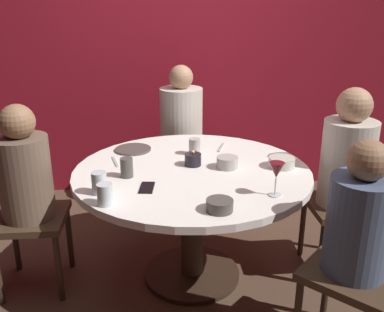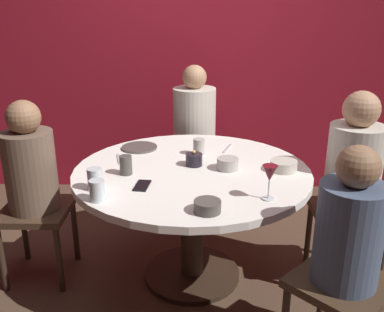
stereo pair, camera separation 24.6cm
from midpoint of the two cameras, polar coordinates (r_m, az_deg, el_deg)
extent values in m
plane|color=#4C3828|center=(2.84, 2.58, -15.60)|extent=(8.00, 8.00, 0.00)
cube|color=maroon|center=(3.80, 2.35, 14.59)|extent=(6.00, 0.10, 2.60)
cylinder|color=white|center=(2.50, 2.82, -2.21)|extent=(1.37, 1.37, 0.04)
cylinder|color=#332319|center=(2.65, 2.69, -9.53)|extent=(0.14, 0.14, 0.69)
cylinder|color=#2D2116|center=(2.83, 2.58, -15.36)|extent=(0.60, 0.60, 0.03)
cube|color=#3F2D1E|center=(2.74, -17.64, -6.99)|extent=(0.40, 0.40, 0.04)
cylinder|color=brown|center=(2.64, -18.21, -1.96)|extent=(0.30, 0.30, 0.48)
sphere|color=#8C6647|center=(2.54, -18.99, 4.88)|extent=(0.19, 0.19, 0.19)
cylinder|color=#332319|center=(2.78, -21.63, -12.72)|extent=(0.04, 0.04, 0.43)
cylinder|color=#332319|center=(2.67, -14.69, -13.30)|extent=(0.04, 0.04, 0.43)
cylinder|color=#332319|center=(3.05, -19.26, -9.38)|extent=(0.04, 0.04, 0.43)
cylinder|color=#332319|center=(2.95, -12.96, -9.74)|extent=(0.04, 0.04, 0.43)
cube|color=#3F2D1E|center=(3.50, 2.31, -0.16)|extent=(0.40, 0.40, 0.04)
cylinder|color=beige|center=(3.41, 2.38, 4.47)|extent=(0.34, 0.34, 0.55)
sphere|color=tan|center=(3.33, 2.47, 10.41)|extent=(0.19, 0.19, 0.19)
cylinder|color=#332319|center=(3.74, -0.39, -2.63)|extent=(0.04, 0.04, 0.43)
cylinder|color=#332319|center=(3.43, -0.53, -4.80)|extent=(0.04, 0.04, 0.43)
cylinder|color=#332319|center=(3.75, 4.82, -2.66)|extent=(0.04, 0.04, 0.43)
cylinder|color=#332319|center=(3.44, 5.16, -4.82)|extent=(0.04, 0.04, 0.43)
cube|color=#3F2D1E|center=(2.79, 22.37, -7.12)|extent=(0.40, 0.40, 0.04)
cylinder|color=beige|center=(2.68, 23.15, -1.71)|extent=(0.31, 0.31, 0.53)
sphere|color=tan|center=(2.58, 24.20, 5.65)|extent=(0.21, 0.21, 0.21)
cylinder|color=#332319|center=(3.10, 23.69, -9.49)|extent=(0.04, 0.04, 0.43)
cylinder|color=#332319|center=(2.98, 17.56, -9.81)|extent=(0.04, 0.04, 0.43)
cylinder|color=#332319|center=(2.83, 26.23, -12.76)|extent=(0.04, 0.04, 0.43)
cylinder|color=#332319|center=(2.71, 19.53, -13.31)|extent=(0.04, 0.04, 0.43)
cube|color=#3F2D1E|center=(2.16, 22.54, -15.51)|extent=(0.57, 0.57, 0.04)
cylinder|color=#475670|center=(2.03, 23.48, -9.66)|extent=(0.41, 0.41, 0.46)
sphere|color=#8C6647|center=(1.90, 24.75, -1.40)|extent=(0.18, 0.18, 0.18)
cylinder|color=#332319|center=(2.47, 19.81, -16.86)|extent=(0.04, 0.04, 0.43)
cylinder|color=black|center=(2.53, 3.05, -0.53)|extent=(0.10, 0.10, 0.07)
sphere|color=#F9D159|center=(2.52, 3.07, 0.49)|extent=(0.02, 0.02, 0.02)
cylinder|color=silver|center=(2.17, 13.32, -5.59)|extent=(0.06, 0.06, 0.01)
cylinder|color=silver|center=(2.15, 13.42, -4.43)|extent=(0.01, 0.01, 0.09)
cone|color=maroon|center=(2.12, 13.60, -2.33)|extent=(0.08, 0.08, 0.08)
cylinder|color=#4C4742|center=(2.84, -4.56, 1.11)|extent=(0.23, 0.23, 0.01)
cube|color=black|center=(2.26, -3.55, -4.01)|extent=(0.09, 0.15, 0.01)
cylinder|color=#4C4742|center=(1.99, 5.63, -6.76)|extent=(0.13, 0.13, 0.05)
cylinder|color=#B2ADA3|center=(2.49, 7.58, -1.05)|extent=(0.12, 0.12, 0.07)
cylinder|color=beige|center=(2.54, 14.83, -1.30)|extent=(0.15, 0.15, 0.06)
cylinder|color=silver|center=(2.10, -9.25, -4.62)|extent=(0.08, 0.08, 0.11)
cylinder|color=silver|center=(2.23, -9.74, -3.10)|extent=(0.08, 0.08, 0.11)
cylinder|color=#4C4742|center=(2.40, -5.92, -1.26)|extent=(0.07, 0.07, 0.11)
cylinder|color=#B2ADA3|center=(2.71, 3.52, 1.19)|extent=(0.07, 0.07, 0.10)
cube|color=#B7B7BC|center=(2.84, 7.17, 0.95)|extent=(0.07, 0.18, 0.01)
cube|color=#B7B7BC|center=(2.65, -7.11, -0.44)|extent=(0.06, 0.18, 0.01)
camera|label=1|loc=(0.12, -87.14, 1.03)|focal=40.12mm
camera|label=2|loc=(0.12, 92.86, -1.03)|focal=40.12mm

